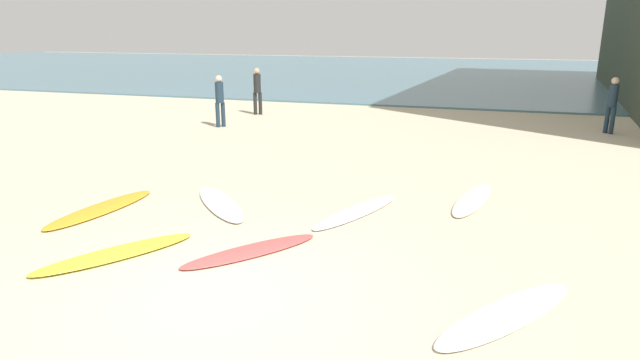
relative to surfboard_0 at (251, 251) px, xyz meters
The scene contains 12 objects.
ground_plane 1.43m from the surfboard_0, 82.04° to the right, with size 120.00×120.00×0.00m, color beige.
ocean_water 36.35m from the surfboard_0, 89.69° to the left, with size 120.00×40.00×0.08m, color slate.
surfboard_0 is the anchor object (origin of this frame).
surfboard_1 2.52m from the surfboard_0, 63.98° to the left, with size 0.48×2.53×0.06m, color white.
surfboard_2 3.63m from the surfboard_0, 164.60° to the left, with size 0.60×2.54×0.07m, color gold.
surfboard_3 3.76m from the surfboard_0, 12.55° to the right, with size 0.56×2.49×0.07m, color silver.
surfboard_4 2.43m from the surfboard_0, 128.33° to the left, with size 0.57×2.41×0.07m, color white.
surfboard_5 2.00m from the surfboard_0, 158.90° to the right, with size 0.54×2.43×0.08m, color yellow.
surfboard_6 4.80m from the surfboard_0, 49.70° to the left, with size 0.52×2.45×0.07m, color #F3E2CB.
beachgoer_near 14.20m from the surfboard_0, 60.37° to the left, with size 0.40×0.40×1.80m.
beachgoer_mid 11.16m from the surfboard_0, 119.86° to the left, with size 0.39×0.39×1.76m.
beachgoer_far 13.76m from the surfboard_0, 113.39° to the left, with size 0.37×0.37×1.81m.
Camera 1 is at (3.07, -5.46, 3.27)m, focal length 30.20 mm.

